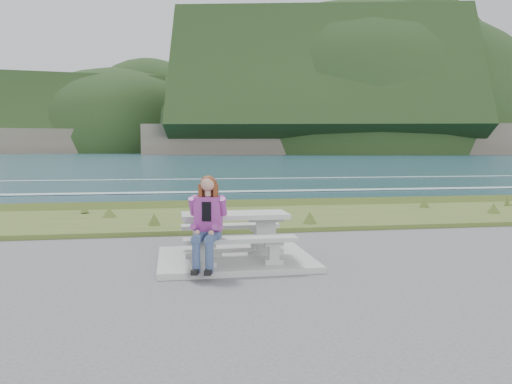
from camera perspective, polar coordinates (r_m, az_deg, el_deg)
The scene contains 9 objects.
concrete_slab at distance 8.67m, azimuth -2.42°, elevation -7.66°, with size 2.60×2.10×0.10m, color gray.
picnic_table at distance 8.55m, azimuth -2.43°, elevation -3.51°, with size 1.80×0.75×0.75m.
bench_landward at distance 7.91m, azimuth -1.78°, elevation -5.93°, with size 1.80×0.35×0.45m.
bench_seaward at distance 9.27m, azimuth -2.98°, elevation -4.31°, with size 1.80×0.35×0.45m.
grass_verge at distance 13.57m, azimuth -5.10°, elevation -3.27°, with size 160.00×4.50×0.22m, color #375821.
shore_drop at distance 16.44m, azimuth -5.92°, elevation -1.83°, with size 160.00×0.80×2.20m, color brown.
ocean at distance 33.70m, azimuth -7.84°, elevation -1.33°, with size 1600.00×1600.00×0.09m.
headland_range at distance 449.67m, azimuth 15.57°, elevation 5.83°, with size 729.83×363.95×186.27m.
seated_woman at distance 7.69m, azimuth -5.69°, elevation -4.91°, with size 0.58×0.79×1.43m.
Camera 1 is at (-1.07, -8.39, 1.95)m, focal length 35.00 mm.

